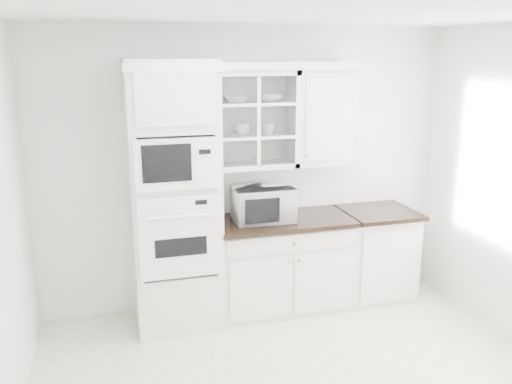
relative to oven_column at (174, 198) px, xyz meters
name	(u,v)px	position (x,y,z in m)	size (l,w,h in m)	color
room_shell	(292,148)	(0.75, -0.99, 0.58)	(4.00, 3.50, 2.70)	white
oven_column	(174,198)	(0.00, 0.00, 0.00)	(0.76, 0.68, 2.40)	silver
base_cabinet_run	(282,262)	(1.03, 0.03, -0.74)	(1.32, 0.67, 0.92)	silver
extra_base_cabinet	(375,252)	(2.03, 0.03, -0.74)	(0.72, 0.67, 0.92)	silver
upper_cabinet_glass	(254,120)	(0.78, 0.17, 0.65)	(0.80, 0.33, 0.90)	silver
upper_cabinet_solid	(322,117)	(1.46, 0.17, 0.65)	(0.55, 0.33, 0.90)	silver
crown_molding	(243,66)	(0.68, 0.14, 1.14)	(2.14, 0.38, 0.07)	silver
countertop_microwave	(263,203)	(0.83, 0.02, -0.12)	(0.55, 0.46, 0.32)	white
bowl_a	(236,99)	(0.62, 0.19, 0.84)	(0.24, 0.24, 0.06)	white
bowl_b	(270,98)	(0.94, 0.16, 0.84)	(0.22, 0.22, 0.07)	white
cup_a	(243,129)	(0.67, 0.17, 0.56)	(0.13, 0.13, 0.11)	white
cup_b	(268,129)	(0.92, 0.16, 0.56)	(0.11, 0.11, 0.10)	white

